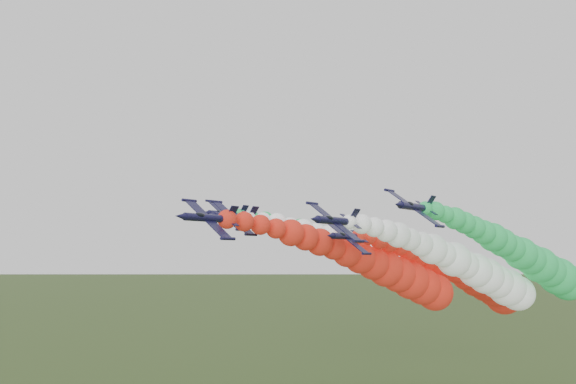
% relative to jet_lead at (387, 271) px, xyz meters
% --- Properties ---
extents(jet_lead, '(17.94, 75.91, 22.34)m').
position_rel_jet_lead_xyz_m(jet_lead, '(0.00, 0.00, 0.00)').
color(jet_lead, '#141237').
rests_on(jet_lead, ground).
extents(jet_inner_left, '(18.43, 76.40, 22.84)m').
position_rel_jet_lead_xyz_m(jet_inner_left, '(-6.21, 13.89, 0.61)').
color(jet_inner_left, '#141237').
rests_on(jet_inner_left, ground).
extents(jet_inner_right, '(17.73, 75.69, 22.13)m').
position_rel_jet_lead_xyz_m(jet_inner_right, '(14.73, 13.48, -0.28)').
color(jet_inner_right, '#141237').
rests_on(jet_inner_right, ground).
extents(jet_outer_left, '(17.96, 75.93, 22.36)m').
position_rel_jet_lead_xyz_m(jet_outer_left, '(-17.72, 21.02, 2.69)').
color(jet_outer_left, '#141237').
rests_on(jet_outer_left, ground).
extents(jet_outer_right, '(17.96, 75.93, 22.37)m').
position_rel_jet_lead_xyz_m(jet_outer_right, '(23.81, 24.51, 1.86)').
color(jet_outer_right, '#141237').
rests_on(jet_outer_right, ground).
extents(jet_trail, '(18.66, 76.62, 23.06)m').
position_rel_jet_lead_xyz_m(jet_trail, '(6.68, 32.32, -2.88)').
color(jet_trail, '#141237').
rests_on(jet_trail, ground).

